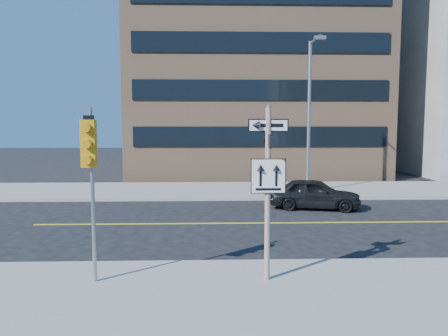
{
  "coord_description": "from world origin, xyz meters",
  "views": [
    {
      "loc": [
        -1.33,
        -12.4,
        3.76
      ],
      "look_at": [
        -0.8,
        4.0,
        2.14
      ],
      "focal_mm": 35.0,
      "sensor_mm": 36.0,
      "label": 1
    }
  ],
  "objects_px": {
    "streetlight_a": "(310,106)",
    "sign_pole": "(268,183)",
    "traffic_signal": "(90,158)",
    "parked_car_a": "(314,194)"
  },
  "relations": [
    {
      "from": "sign_pole",
      "to": "parked_car_a",
      "type": "relative_size",
      "value": 1.01
    },
    {
      "from": "streetlight_a",
      "to": "sign_pole",
      "type": "bearing_deg",
      "value": -106.77
    },
    {
      "from": "parked_car_a",
      "to": "streetlight_a",
      "type": "relative_size",
      "value": 0.5
    },
    {
      "from": "traffic_signal",
      "to": "streetlight_a",
      "type": "relative_size",
      "value": 0.5
    },
    {
      "from": "traffic_signal",
      "to": "sign_pole",
      "type": "bearing_deg",
      "value": 2.11
    },
    {
      "from": "sign_pole",
      "to": "traffic_signal",
      "type": "height_order",
      "value": "sign_pole"
    },
    {
      "from": "sign_pole",
      "to": "traffic_signal",
      "type": "xyz_separation_m",
      "value": [
        -4.0,
        -0.15,
        0.59
      ]
    },
    {
      "from": "traffic_signal",
      "to": "parked_car_a",
      "type": "height_order",
      "value": "traffic_signal"
    },
    {
      "from": "traffic_signal",
      "to": "parked_car_a",
      "type": "xyz_separation_m",
      "value": [
        7.36,
        9.47,
        -2.34
      ]
    },
    {
      "from": "sign_pole",
      "to": "streetlight_a",
      "type": "bearing_deg",
      "value": 73.23
    }
  ]
}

